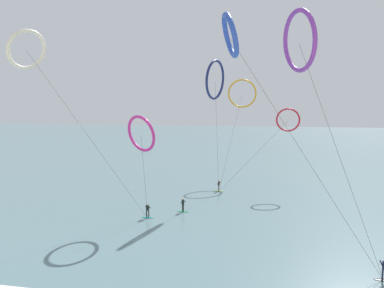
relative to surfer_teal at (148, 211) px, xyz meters
name	(u,v)px	position (x,y,z in m)	size (l,w,h in m)	color
sea_water	(242,143)	(5.46, 83.86, -0.78)	(400.00, 200.00, 0.08)	slate
surfer_teal	(148,211)	(0.00, 0.00, 0.00)	(1.40, 0.59, 1.70)	teal
surfer_lime	(219,186)	(6.38, 13.75, 0.00)	(1.40, 0.61, 1.70)	#8CC62D
surfer_emerald	(183,206)	(3.45, 2.97, 0.00)	(1.40, 0.73, 1.70)	#199351
kite_cobalt	(230,36)	(10.00, -7.50, 17.64)	(12.88, 3.97, 20.32)	#2647B7
kite_navy	(215,80)	(6.12, 10.96, 15.62)	(2.44, 5.54, 19.19)	navy
kite_violet	(299,41)	(15.47, -5.80, 17.30)	(7.75, 6.28, 20.71)	purple
kite_amber	(242,93)	(8.86, 26.12, 14.32)	(5.24, 13.23, 17.76)	orange
kite_ivory	(27,50)	(-9.06, -7.16, 17.25)	(10.62, 9.32, 19.93)	silver
kite_magenta	(141,134)	(-0.39, -0.62, 8.99)	(4.30, 3.02, 11.90)	#CC288E
kite_crimson	(288,120)	(16.38, 17.53, 9.95)	(11.84, 4.28, 12.60)	red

